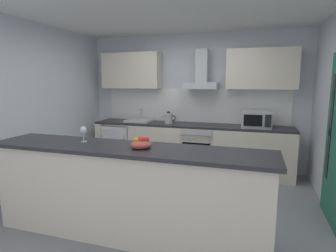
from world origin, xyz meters
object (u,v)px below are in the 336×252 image
Objects in this scene: oven at (199,148)px; sink at (139,120)px; wine_glass at (83,131)px; refrigerator at (121,144)px; range_hood at (202,76)px; kettle at (169,118)px; fruit_bowl at (141,144)px; microwave at (257,119)px.

sink is (-1.22, 0.01, 0.47)m from oven.
refrigerator is at bearing 107.86° from wine_glass.
kettle is at bearing -164.57° from range_hood.
sink reaches higher than refrigerator.
refrigerator is 3.86× the size of fruit_bowl.
range_hood reaches higher than microwave.
oven is 2.62m from wine_glass.
kettle is at bearing -179.79° from microwave.
wine_glass is at bearing 173.91° from fruit_bowl.
wine_glass reaches higher than sink.
range_hood reaches higher than oven.
microwave is 1.73× the size of kettle.
sink reaches higher than kettle.
fruit_bowl is (0.74, -0.08, -0.08)m from wine_glass.
kettle is 2.47m from fruit_bowl.
wine_glass is at bearing -109.95° from oven.
range_hood is (-1.01, 0.16, 0.74)m from microwave.
wine_glass is at bearing -72.14° from refrigerator.
oven is at bearing 0.10° from refrigerator.
refrigerator is at bearing 121.52° from fruit_bowl.
microwave is at bearing 51.48° from wine_glass.
fruit_bowl is (1.10, -2.47, 0.13)m from sink.
range_hood reaches higher than fruit_bowl.
sink is at bearing 179.00° from microwave.
range_hood is at bearing 4.64° from refrigerator.
microwave is 3.00m from wine_glass.
wine_glass is at bearing -96.62° from kettle.
microwave reaches higher than kettle.
range_hood is at bearing 71.00° from wine_glass.
oven is at bearing -0.52° from sink.
oven is at bearing 87.12° from fruit_bowl.
wine_glass is (-0.86, -2.51, -0.65)m from range_hood.
microwave is at bearing 0.21° from kettle.
sink is at bearing 1.94° from refrigerator.
range_hood is (1.22, 0.12, 0.86)m from sink.
oven is 1.17m from microwave.
fruit_bowl is (-0.12, -2.59, -0.73)m from range_hood.
refrigerator is at bearing -178.06° from sink.
wine_glass reaches higher than fruit_bowl.
microwave reaches higher than refrigerator.
refrigerator is 2.71m from microwave.
oven is 0.94× the size of refrigerator.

